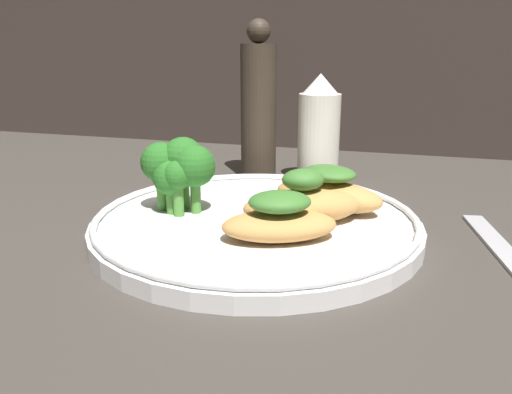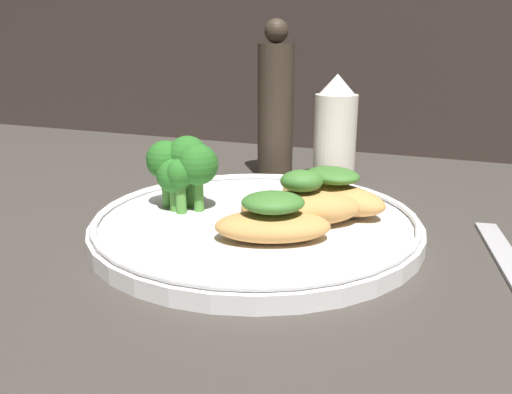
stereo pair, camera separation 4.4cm
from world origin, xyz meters
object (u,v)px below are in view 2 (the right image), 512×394
broccoli_bunch (182,167)px  plate (256,223)px  pepper_grinder (276,108)px  sauce_bottle (335,132)px

broccoli_bunch → plate: bearing=-0.6°
pepper_grinder → broccoli_bunch: bearing=-95.7°
sauce_bottle → pepper_grinder: bearing=-180.0°
broccoli_bunch → pepper_grinder: pepper_grinder is taller
broccoli_bunch → pepper_grinder: 19.77cm
plate → broccoli_bunch: 8.69cm
plate → pepper_grinder: 21.70cm
pepper_grinder → sauce_bottle: bearing=0.0°
plate → sauce_bottle: sauce_bottle is taller
sauce_bottle → broccoli_bunch: bearing=-116.3°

